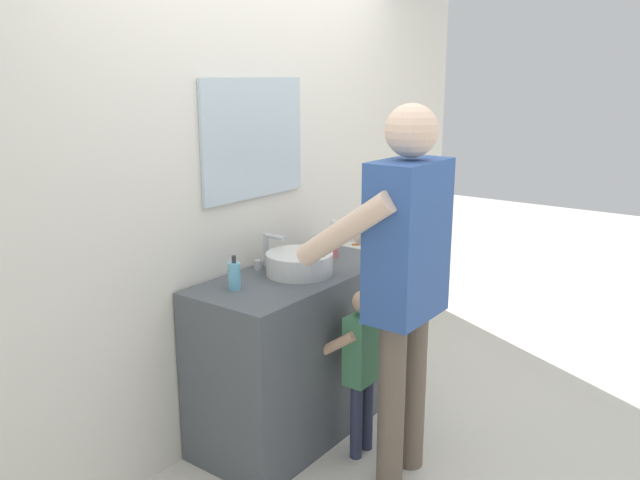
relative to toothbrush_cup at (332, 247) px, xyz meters
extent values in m
plane|color=silver|center=(-0.36, -0.33, -0.93)|extent=(14.00, 14.00, 0.00)
cube|color=silver|center=(-0.36, 0.29, 0.42)|extent=(4.40, 0.08, 2.70)
cube|color=silver|center=(-0.36, 0.24, 0.61)|extent=(0.74, 0.02, 0.60)
cube|color=#4C5156|center=(-0.36, -0.03, -0.49)|extent=(1.17, 0.54, 0.88)
cylinder|color=silver|center=(-0.36, -0.05, 0.00)|extent=(0.34, 0.34, 0.11)
cylinder|color=#B1B1AD|center=(-0.36, -0.05, 0.01)|extent=(0.28, 0.28, 0.09)
cylinder|color=#B7BABF|center=(-0.36, 0.17, 0.04)|extent=(0.03, 0.03, 0.18)
cylinder|color=#B7BABF|center=(-0.36, 0.11, 0.12)|extent=(0.02, 0.12, 0.02)
cylinder|color=#B7BABF|center=(-0.43, 0.17, -0.03)|extent=(0.04, 0.04, 0.05)
cylinder|color=#B7BABF|center=(-0.29, 0.17, -0.03)|extent=(0.04, 0.04, 0.05)
cylinder|color=#D86666|center=(0.00, 0.00, -0.01)|extent=(0.07, 0.07, 0.09)
cylinder|color=blue|center=(-0.01, -0.01, 0.05)|extent=(0.02, 0.02, 0.17)
cube|color=white|center=(-0.01, -0.01, 0.14)|extent=(0.01, 0.02, 0.02)
cylinder|color=yellow|center=(0.01, 0.01, 0.05)|extent=(0.02, 0.02, 0.17)
cube|color=white|center=(0.01, 0.01, 0.14)|extent=(0.01, 0.02, 0.02)
cylinder|color=#66B2D1|center=(-0.74, 0.04, 0.01)|extent=(0.06, 0.06, 0.13)
cylinder|color=#2D2D2D|center=(-0.74, 0.04, 0.09)|extent=(0.02, 0.02, 0.04)
cylinder|color=#2D334C|center=(-0.41, -0.44, -0.73)|extent=(0.06, 0.06, 0.40)
cylinder|color=#2D334C|center=(-0.31, -0.44, -0.73)|extent=(0.06, 0.06, 0.40)
cube|color=#427F56|center=(-0.36, -0.44, -0.36)|extent=(0.20, 0.11, 0.35)
sphere|color=#D8A884|center=(-0.36, -0.44, -0.12)|extent=(0.11, 0.11, 0.11)
cylinder|color=#D8A884|center=(-0.47, -0.35, -0.33)|extent=(0.05, 0.24, 0.19)
cylinder|color=#D8A884|center=(-0.25, -0.35, -0.33)|extent=(0.05, 0.24, 0.19)
cylinder|color=#6B5B4C|center=(-0.50, -0.69, -0.53)|extent=(0.12, 0.12, 0.81)
cylinder|color=#6B5B4C|center=(-0.30, -0.69, -0.53)|extent=(0.12, 0.12, 0.81)
cube|color=#33569E|center=(-0.40, -0.69, 0.23)|extent=(0.40, 0.23, 0.70)
sphere|color=beige|center=(-0.40, -0.69, 0.70)|extent=(0.23, 0.23, 0.23)
cylinder|color=beige|center=(-0.62, -0.50, 0.29)|extent=(0.10, 0.49, 0.38)
cylinder|color=beige|center=(-0.18, -0.50, 0.29)|extent=(0.10, 0.49, 0.38)
cylinder|color=orange|center=(-0.18, -0.32, 0.10)|extent=(0.01, 0.14, 0.03)
cube|color=white|center=(-0.18, -0.25, 0.12)|extent=(0.01, 0.02, 0.02)
camera|label=1|loc=(-2.84, -2.01, 0.93)|focal=36.37mm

